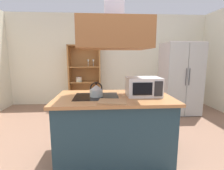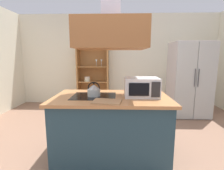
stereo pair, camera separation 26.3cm
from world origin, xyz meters
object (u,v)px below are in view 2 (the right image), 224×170
Objects in this scene: refrigerator at (189,80)px; cutting_board at (107,102)px; kettle at (94,90)px; microwave at (141,87)px; dish_cabinet at (93,79)px.

cutting_board is at bearing -130.91° from refrigerator.
refrigerator is 8.99× the size of kettle.
cutting_board is (0.20, -0.31, -0.08)m from kettle.
kettle is at bearing -179.35° from microwave.
cutting_board is (-1.87, -2.16, 0.01)m from refrigerator.
refrigerator reaches higher than kettle.
microwave is at bearing 0.65° from kettle.
microwave is at bearing 35.02° from cutting_board.
refrigerator is 5.27× the size of cutting_board.
microwave reaches higher than kettle.
refrigerator is 1.01× the size of dish_cabinet.
microwave is (1.07, -2.71, 0.24)m from dish_cabinet.
kettle is 0.38m from cutting_board.
dish_cabinet is 3.09m from cutting_board.
refrigerator is at bearing 52.42° from microwave.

